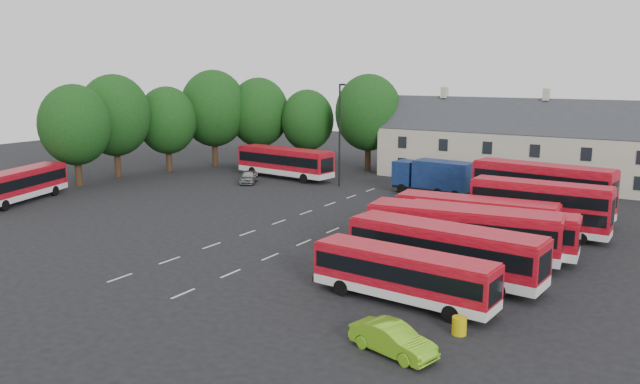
{
  "coord_description": "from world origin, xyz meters",
  "views": [
    {
      "loc": [
        28.15,
        -37.41,
        11.88
      ],
      "look_at": [
        2.13,
        4.81,
        2.2
      ],
      "focal_mm": 35.0,
      "sensor_mm": 36.0,
      "label": 1
    }
  ],
  "objects_px": {
    "lamppost": "(340,132)",
    "bus_west": "(19,183)",
    "bus_row_a": "(403,272)",
    "grit_bin": "(459,326)",
    "bus_dd_south": "(540,205)",
    "box_truck": "(434,176)",
    "silver_car": "(249,177)",
    "lime_car": "(393,339)"
  },
  "relations": [
    {
      "from": "lamppost",
      "to": "bus_west",
      "type": "bearing_deg",
      "value": -133.31
    },
    {
      "from": "bus_row_a",
      "to": "grit_bin",
      "type": "height_order",
      "value": "bus_row_a"
    },
    {
      "from": "bus_row_a",
      "to": "bus_west",
      "type": "relative_size",
      "value": 0.92
    },
    {
      "from": "bus_dd_south",
      "to": "lamppost",
      "type": "relative_size",
      "value": 0.92
    },
    {
      "from": "bus_row_a",
      "to": "grit_bin",
      "type": "bearing_deg",
      "value": -26.73
    },
    {
      "from": "bus_dd_south",
      "to": "grit_bin",
      "type": "distance_m",
      "value": 19.93
    },
    {
      "from": "bus_west",
      "to": "box_truck",
      "type": "relative_size",
      "value": 1.37
    },
    {
      "from": "bus_dd_south",
      "to": "silver_car",
      "type": "height_order",
      "value": "bus_dd_south"
    },
    {
      "from": "box_truck",
      "to": "grit_bin",
      "type": "xyz_separation_m",
      "value": [
        13.12,
        -30.09,
        -1.49
      ]
    },
    {
      "from": "bus_dd_south",
      "to": "bus_row_a",
      "type": "bearing_deg",
      "value": -99.12
    },
    {
      "from": "lamppost",
      "to": "box_truck",
      "type": "bearing_deg",
      "value": 4.58
    },
    {
      "from": "bus_west",
      "to": "box_truck",
      "type": "height_order",
      "value": "box_truck"
    },
    {
      "from": "box_truck",
      "to": "grit_bin",
      "type": "bearing_deg",
      "value": -61.25
    },
    {
      "from": "bus_dd_south",
      "to": "box_truck",
      "type": "height_order",
      "value": "bus_dd_south"
    },
    {
      "from": "bus_row_a",
      "to": "bus_west",
      "type": "xyz_separation_m",
      "value": [
        -40.24,
        4.77,
        0.14
      ]
    },
    {
      "from": "bus_dd_south",
      "to": "lime_car",
      "type": "height_order",
      "value": "bus_dd_south"
    },
    {
      "from": "bus_row_a",
      "to": "lamppost",
      "type": "relative_size",
      "value": 0.94
    },
    {
      "from": "silver_car",
      "to": "bus_dd_south",
      "type": "bearing_deg",
      "value": -39.48
    },
    {
      "from": "lamppost",
      "to": "bus_row_a",
      "type": "bearing_deg",
      "value": -54.43
    },
    {
      "from": "bus_dd_south",
      "to": "lime_car",
      "type": "xyz_separation_m",
      "value": [
        -0.8,
        -23.21,
        -1.61
      ]
    },
    {
      "from": "silver_car",
      "to": "lime_car",
      "type": "height_order",
      "value": "silver_car"
    },
    {
      "from": "lime_car",
      "to": "bus_row_a",
      "type": "bearing_deg",
      "value": 34.98
    },
    {
      "from": "lime_car",
      "to": "lamppost",
      "type": "distance_m",
      "value": 39.38
    },
    {
      "from": "bus_dd_south",
      "to": "silver_car",
      "type": "bearing_deg",
      "value": 169.2
    },
    {
      "from": "silver_car",
      "to": "grit_bin",
      "type": "distance_m",
      "value": 41.61
    },
    {
      "from": "bus_row_a",
      "to": "grit_bin",
      "type": "xyz_separation_m",
      "value": [
        3.86,
        -2.3,
        -1.25
      ]
    },
    {
      "from": "box_truck",
      "to": "bus_dd_south",
      "type": "bearing_deg",
      "value": -34.98
    },
    {
      "from": "lime_car",
      "to": "lamppost",
      "type": "bearing_deg",
      "value": 47.96
    },
    {
      "from": "box_truck",
      "to": "grit_bin",
      "type": "height_order",
      "value": "box_truck"
    },
    {
      "from": "box_truck",
      "to": "lime_car",
      "type": "xyz_separation_m",
      "value": [
        11.37,
        -33.48,
        -1.25
      ]
    },
    {
      "from": "lime_car",
      "to": "box_truck",
      "type": "bearing_deg",
      "value": 33.5
    },
    {
      "from": "grit_bin",
      "to": "lamppost",
      "type": "bearing_deg",
      "value": 128.33
    },
    {
      "from": "grit_bin",
      "to": "silver_car",
      "type": "bearing_deg",
      "value": 141.33
    },
    {
      "from": "bus_dd_south",
      "to": "box_truck",
      "type": "relative_size",
      "value": 1.22
    },
    {
      "from": "grit_bin",
      "to": "lime_car",
      "type": "bearing_deg",
      "value": -117.41
    },
    {
      "from": "box_truck",
      "to": "lime_car",
      "type": "height_order",
      "value": "box_truck"
    },
    {
      "from": "bus_west",
      "to": "lamppost",
      "type": "distance_m",
      "value": 30.77
    },
    {
      "from": "bus_row_a",
      "to": "bus_dd_south",
      "type": "xyz_separation_m",
      "value": [
        2.9,
        17.52,
        0.6
      ]
    },
    {
      "from": "silver_car",
      "to": "grit_bin",
      "type": "xyz_separation_m",
      "value": [
        32.48,
        -25.99,
        -0.26
      ]
    },
    {
      "from": "bus_west",
      "to": "silver_car",
      "type": "distance_m",
      "value": 22.23
    },
    {
      "from": "bus_dd_south",
      "to": "box_truck",
      "type": "xyz_separation_m",
      "value": [
        -12.17,
        10.27,
        -0.36
      ]
    },
    {
      "from": "bus_dd_south",
      "to": "bus_west",
      "type": "bearing_deg",
      "value": -163.26
    }
  ]
}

